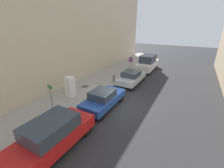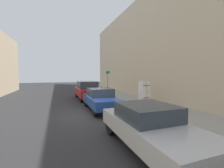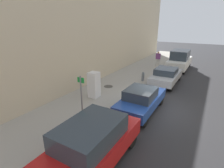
{
  "view_description": "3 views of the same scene",
  "coord_description": "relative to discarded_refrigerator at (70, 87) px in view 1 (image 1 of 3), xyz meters",
  "views": [
    {
      "loc": [
        4.71,
        -9.4,
        6.07
      ],
      "look_at": [
        -0.85,
        0.64,
        1.43
      ],
      "focal_mm": 24.0,
      "sensor_mm": 36.0,
      "label": 1
    },
    {
      "loc": [
        2.01,
        8.93,
        2.4
      ],
      "look_at": [
        -2.46,
        -3.08,
        1.59
      ],
      "focal_mm": 24.0,
      "sensor_mm": 36.0,
      "label": 2
    },
    {
      "loc": [
        2.43,
        -9.66,
        4.97
      ],
      "look_at": [
        -2.47,
        -1.33,
        1.57
      ],
      "focal_mm": 28.0,
      "sensor_mm": 36.0,
      "label": 3
    }
  ],
  "objects": [
    {
      "name": "sidewalk_slab",
      "position": [
        0.1,
        0.77,
        -0.95
      ],
      "size": [
        4.11,
        44.0,
        0.17
      ],
      "primitive_type": "cube",
      "color": "#9E998E",
      "rests_on": "ground"
    },
    {
      "name": "parked_van_white",
      "position": [
        3.4,
        11.52,
        0.01
      ],
      "size": [
        1.94,
        5.07,
        2.12
      ],
      "color": "silver",
      "rests_on": "ground"
    },
    {
      "name": "building_facade_near",
      "position": [
        -3.11,
        0.77,
        4.16
      ],
      "size": [
        2.31,
        39.6,
        10.38
      ],
      "primitive_type": "cube",
      "color": "beige",
      "rests_on": "ground"
    },
    {
      "name": "manhole_cover",
      "position": [
        -0.23,
        2.21,
        -0.86
      ],
      "size": [
        0.7,
        0.7,
        0.02
      ],
      "primitive_type": "cylinder",
      "color": "#47443F",
      "rests_on": "sidewalk_slab"
    },
    {
      "name": "ground_plane",
      "position": [
        4.2,
        0.77,
        -1.04
      ],
      "size": [
        80.0,
        80.0,
        0.0
      ],
      "primitive_type": "plane",
      "color": "#28282B"
    },
    {
      "name": "fire_hydrant",
      "position": [
        1.6,
        4.96,
        -0.45
      ],
      "size": [
        0.22,
        0.22,
        0.81
      ],
      "color": "slate",
      "rests_on": "sidewalk_slab"
    },
    {
      "name": "parked_suv_red",
      "position": [
        3.4,
        -4.86,
        -0.13
      ],
      "size": [
        1.9,
        4.59,
        1.76
      ],
      "color": "red",
      "rests_on": "ground"
    },
    {
      "name": "discarded_refrigerator",
      "position": [
        0.0,
        0.0,
        0.0
      ],
      "size": [
        0.64,
        0.68,
        1.74
      ],
      "color": "white",
      "rests_on": "sidewalk_slab"
    },
    {
      "name": "street_sign_post",
      "position": [
        1.77,
        -3.34,
        0.6
      ],
      "size": [
        0.36,
        0.07,
        2.63
      ],
      "color": "slate",
      "rests_on": "sidewalk_slab"
    },
    {
      "name": "pedestrian_walking_far",
      "position": [
        1.12,
        10.89,
        0.14
      ],
      "size": [
        0.5,
        0.23,
        1.73
      ],
      "rotation": [
        0.0,
        0.0,
        5.68
      ],
      "color": "beige",
      "rests_on": "sidewalk_slab"
    },
    {
      "name": "parked_sedan_silver",
      "position": [
        3.4,
        5.67,
        -0.29
      ],
      "size": [
        1.87,
        4.34,
        1.42
      ],
      "color": "silver",
      "rests_on": "ground"
    },
    {
      "name": "parked_hatchback_blue",
      "position": [
        3.4,
        -0.04,
        -0.28
      ],
      "size": [
        1.76,
        4.14,
        1.46
      ],
      "color": "#23479E",
      "rests_on": "ground"
    }
  ]
}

